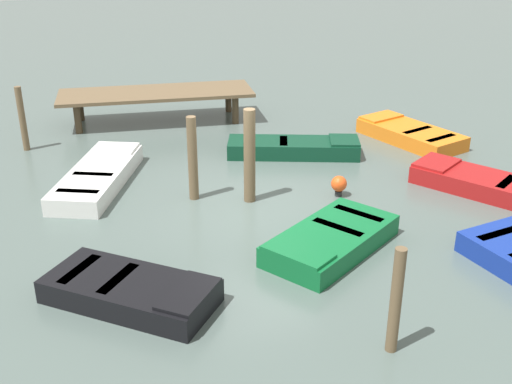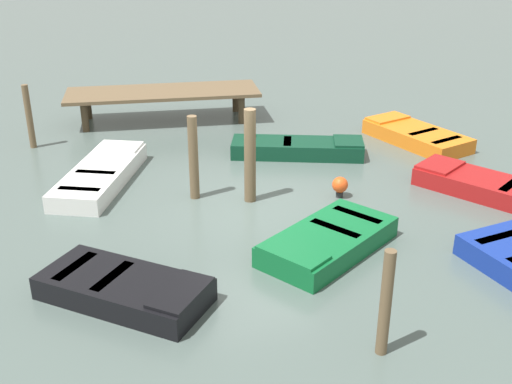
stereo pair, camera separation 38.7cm
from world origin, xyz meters
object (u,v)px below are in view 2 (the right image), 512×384
object	(u,v)px
mooring_piling_near_left	(250,156)
rowboat_red	(496,188)
mooring_piling_near_right	(193,158)
mooring_piling_far_left	(386,303)
dock_segment	(163,94)
rowboat_white	(101,174)
rowboat_green	(328,241)
rowboat_dark_green	(298,148)
rowboat_black	(125,288)
rowboat_orange	(416,135)
marker_buoy	(340,185)
mooring_piling_center	(29,117)

from	to	relation	value
mooring_piling_near_left	rowboat_red	bearing A→B (deg)	-14.42
mooring_piling_near_right	mooring_piling_far_left	bearing A→B (deg)	-75.80
dock_segment	mooring_piling_far_left	xyz separation A→B (m)	(1.35, -12.02, -0.00)
rowboat_white	mooring_piling_near_left	bearing A→B (deg)	-98.24
rowboat_green	rowboat_dark_green	xyz separation A→B (m)	(1.20, 5.00, -0.00)
rowboat_black	mooring_piling_near_left	size ratio (longest dim) A/B	1.40
rowboat_green	mooring_piling_near_left	world-z (taller)	mooring_piling_near_left
dock_segment	rowboat_orange	world-z (taller)	dock_segment
rowboat_black	dock_segment	bearing A→B (deg)	118.35
dock_segment	rowboat_orange	bearing A→B (deg)	-25.50
dock_segment	marker_buoy	size ratio (longest dim) A/B	12.38
mooring_piling_near_left	mooring_piling_near_right	xyz separation A→B (m)	(-1.15, 0.49, -0.10)
rowboat_orange	rowboat_dark_green	world-z (taller)	same
mooring_piling_near_right	mooring_piling_far_left	world-z (taller)	mooring_piling_near_right
rowboat_black	mooring_piling_center	distance (m)	8.40
rowboat_black	rowboat_red	world-z (taller)	same
dock_segment	rowboat_black	size ratio (longest dim) A/B	2.02
rowboat_black	rowboat_red	bearing A→B (deg)	52.95
rowboat_black	rowboat_orange	xyz separation A→B (m)	(8.50, 5.64, -0.00)
rowboat_black	mooring_piling_near_right	xyz separation A→B (m)	(1.88, 3.70, 0.74)
dock_segment	rowboat_dark_green	distance (m)	5.02
mooring_piling_near_right	rowboat_dark_green	bearing A→B (deg)	31.12
rowboat_green	rowboat_white	bearing A→B (deg)	-82.37
rowboat_black	mooring_piling_near_left	distance (m)	4.49
dock_segment	marker_buoy	bearing A→B (deg)	-60.36
mooring_piling_near_right	dock_segment	bearing A→B (deg)	88.10
rowboat_green	mooring_piling_near_left	distance (m)	2.85
rowboat_black	rowboat_white	size ratio (longest dim) A/B	0.79
rowboat_red	rowboat_dark_green	size ratio (longest dim) A/B	1.03
rowboat_orange	rowboat_dark_green	xyz separation A→B (m)	(-3.49, -0.05, -0.00)
rowboat_green	mooring_piling_far_left	world-z (taller)	mooring_piling_far_left
mooring_piling_near_right	mooring_piling_near_left	bearing A→B (deg)	-23.23
mooring_piling_far_left	marker_buoy	size ratio (longest dim) A/B	3.51
marker_buoy	mooring_piling_center	bearing A→B (deg)	141.43
mooring_piling_near_right	mooring_piling_center	world-z (taller)	mooring_piling_near_right
rowboat_orange	rowboat_black	bearing A→B (deg)	106.66
rowboat_green	rowboat_white	world-z (taller)	same
rowboat_orange	rowboat_white	bearing A→B (deg)	76.36
marker_buoy	dock_segment	bearing A→B (deg)	113.37
rowboat_green	marker_buoy	xyz separation A→B (m)	(1.20, 2.24, 0.07)
rowboat_white	rowboat_red	world-z (taller)	same
dock_segment	rowboat_white	distance (m)	5.00
rowboat_green	rowboat_dark_green	world-z (taller)	same
rowboat_white	marker_buoy	size ratio (longest dim) A/B	7.76
rowboat_black	marker_buoy	bearing A→B (deg)	69.97
rowboat_dark_green	rowboat_green	bearing A→B (deg)	-83.59
mooring_piling_near_right	rowboat_green	bearing A→B (deg)	-58.23
mooring_piling_near_right	mooring_piling_center	bearing A→B (deg)	128.73
mooring_piling_near_right	mooring_piling_center	distance (m)	5.77
rowboat_green	rowboat_red	xyz separation A→B (m)	(4.55, 1.25, -0.00)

